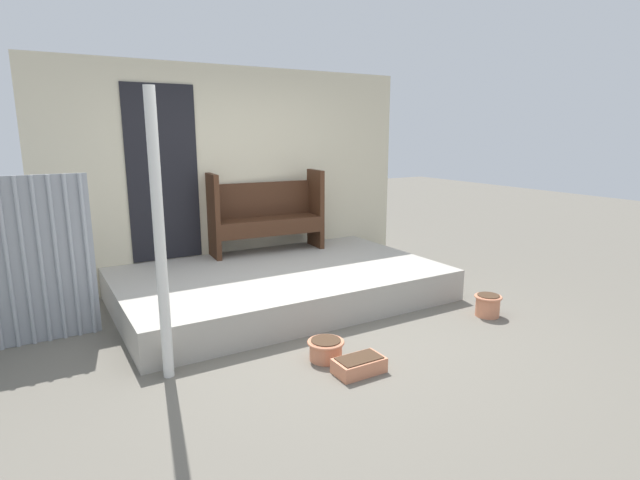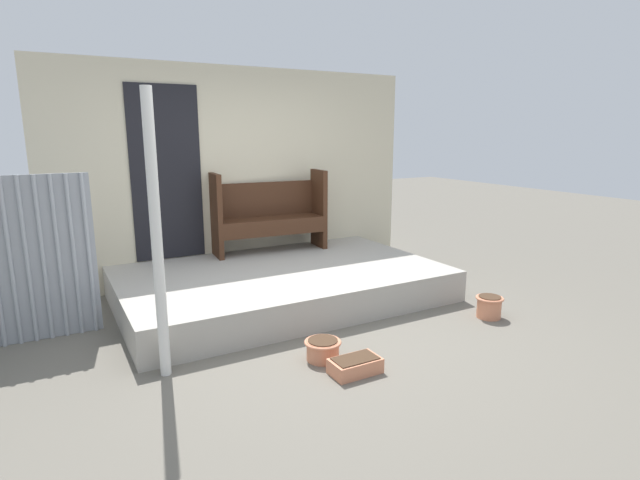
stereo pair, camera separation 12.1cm
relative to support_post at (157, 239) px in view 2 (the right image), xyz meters
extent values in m
plane|color=#666056|center=(1.39, 0.11, -1.07)|extent=(24.00, 24.00, 0.00)
cube|color=#A8A399|center=(1.53, 1.19, -0.90)|extent=(3.44, 2.15, 0.34)
cube|color=beige|center=(1.53, 2.29, 0.23)|extent=(4.64, 0.06, 2.60)
cube|color=black|center=(0.59, 2.25, 0.28)|extent=(0.80, 0.02, 2.00)
cylinder|color=#979CA5|center=(-0.99, 1.21, -0.33)|extent=(0.04, 0.04, 1.48)
cylinder|color=#979CA5|center=(-0.87, 1.21, -0.33)|extent=(0.04, 0.04, 1.48)
cylinder|color=#979CA5|center=(-0.74, 1.21, -0.33)|extent=(0.04, 0.04, 1.48)
cylinder|color=#979CA5|center=(-0.62, 1.21, -0.33)|extent=(0.04, 0.04, 1.48)
cylinder|color=#979CA5|center=(-0.50, 1.21, -0.33)|extent=(0.04, 0.04, 1.48)
cylinder|color=#979CA5|center=(-0.38, 1.21, -0.33)|extent=(0.04, 0.04, 1.48)
cylinder|color=silver|center=(0.00, 0.00, 0.00)|extent=(0.08, 0.08, 2.14)
cube|color=#422616|center=(1.10, 2.06, -0.22)|extent=(0.09, 0.40, 1.00)
cube|color=#422616|center=(2.45, 1.97, -0.22)|extent=(0.09, 0.40, 1.00)
cube|color=#422616|center=(1.77, 2.02, -0.32)|extent=(1.32, 0.49, 0.04)
cube|color=#422616|center=(1.76, 1.83, -0.42)|extent=(1.29, 0.12, 0.16)
cube|color=#422616|center=(1.78, 2.20, -0.08)|extent=(1.29, 0.13, 0.43)
cylinder|color=tan|center=(1.18, -0.37, -0.99)|extent=(0.27, 0.27, 0.16)
torus|color=tan|center=(1.18, -0.37, -0.92)|extent=(0.31, 0.31, 0.02)
cylinder|color=#422D1E|center=(1.18, -0.37, -0.90)|extent=(0.24, 0.24, 0.01)
cylinder|color=tan|center=(3.10, -0.36, -0.96)|extent=(0.24, 0.24, 0.21)
torus|color=tan|center=(3.10, -0.36, -0.87)|extent=(0.27, 0.27, 0.02)
cylinder|color=#422D1E|center=(3.10, -0.36, -0.85)|extent=(0.22, 0.22, 0.01)
cube|color=tan|center=(1.28, -0.70, -1.01)|extent=(0.39, 0.23, 0.12)
cube|color=#422D1E|center=(1.28, -0.70, -0.95)|extent=(0.34, 0.19, 0.01)
camera|label=1|loc=(-0.79, -3.60, 0.76)|focal=28.00mm
camera|label=2|loc=(-0.69, -3.66, 0.76)|focal=28.00mm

